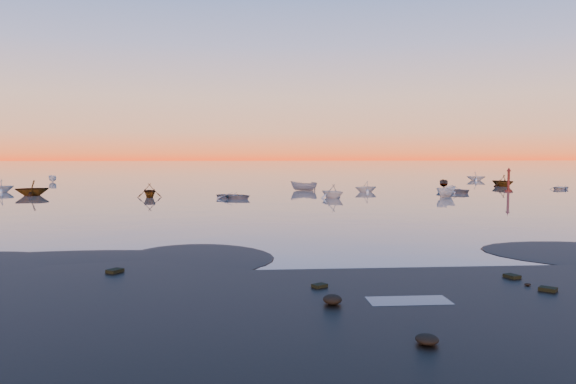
{
  "coord_description": "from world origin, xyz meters",
  "views": [
    {
      "loc": [
        -3.91,
        -27.32,
        5.14
      ],
      "look_at": [
        0.52,
        28.0,
        1.36
      ],
      "focal_mm": 35.0,
      "sensor_mm": 36.0,
      "label": 1
    }
  ],
  "objects": [
    {
      "name": "boat_near_left",
      "position": [
        -4.96,
        37.36,
        0.0
      ],
      "size": [
        3.76,
        4.52,
        1.06
      ],
      "primitive_type": "imported",
      "rotation": [
        0.0,
        0.0,
        1.01
      ],
      "color": "gray",
      "rests_on": "ground"
    },
    {
      "name": "mud_lobes",
      "position": [
        0.0,
        -1.0,
        0.01
      ],
      "size": [
        140.0,
        6.0,
        0.07
      ],
      "primitive_type": null,
      "color": "black",
      "rests_on": "ground"
    },
    {
      "name": "ground",
      "position": [
        0.0,
        100.0,
        0.0
      ],
      "size": [
        600.0,
        600.0,
        0.0
      ],
      "primitive_type": "plane",
      "color": "#665C55",
      "rests_on": "ground"
    },
    {
      "name": "moored_fleet",
      "position": [
        0.0,
        53.0,
        0.0
      ],
      "size": [
        124.0,
        58.0,
        1.2
      ],
      "primitive_type": null,
      "color": "silver",
      "rests_on": "ground"
    },
    {
      "name": "channel_marker",
      "position": [
        32.35,
        46.73,
        1.34
      ],
      "size": [
        0.96,
        0.96,
        3.4
      ],
      "color": "#4C1510",
      "rests_on": "ground"
    },
    {
      "name": "boat_near_right",
      "position": [
        6.51,
        37.5,
        0.0
      ],
      "size": [
        3.74,
        3.37,
        1.22
      ],
      "primitive_type": "imported",
      "rotation": [
        0.0,
        0.0,
        3.79
      ],
      "color": "silver",
      "rests_on": "ground"
    },
    {
      "name": "boat_near_center",
      "position": [
        20.49,
        38.38,
        0.0
      ],
      "size": [
        3.69,
        3.78,
        1.29
      ],
      "primitive_type": "imported",
      "rotation": [
        0.0,
        0.0,
        2.33
      ],
      "color": "silver",
      "rests_on": "ground"
    }
  ]
}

